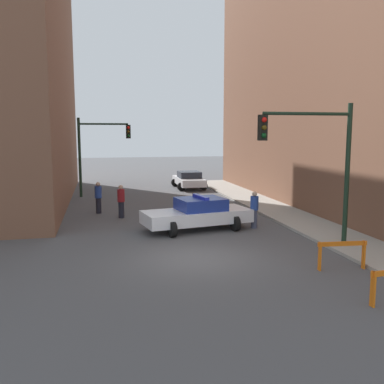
% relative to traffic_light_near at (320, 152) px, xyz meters
% --- Properties ---
extents(ground_plane, '(120.00, 120.00, 0.00)m').
position_rel_traffic_light_near_xyz_m(ground_plane, '(-4.73, -0.50, -3.53)').
color(ground_plane, '#4C4C4F').
extents(sidewalk_right, '(2.40, 44.00, 0.12)m').
position_rel_traffic_light_near_xyz_m(sidewalk_right, '(1.47, -0.50, -3.47)').
color(sidewalk_right, '#9E998E').
rests_on(sidewalk_right, ground_plane).
extents(traffic_light_near, '(3.64, 0.35, 5.20)m').
position_rel_traffic_light_near_xyz_m(traffic_light_near, '(0.00, 0.00, 0.00)').
color(traffic_light_near, black).
rests_on(traffic_light_near, sidewalk_right).
extents(traffic_light_far, '(3.44, 0.35, 5.20)m').
position_rel_traffic_light_near_xyz_m(traffic_light_far, '(-8.03, 14.73, -0.13)').
color(traffic_light_far, black).
rests_on(traffic_light_far, ground_plane).
extents(police_car, '(4.96, 2.90, 1.52)m').
position_rel_traffic_light_near_xyz_m(police_car, '(-3.72, 3.66, -2.81)').
color(police_car, white).
rests_on(police_car, ground_plane).
extents(parked_car_near, '(2.28, 4.30, 1.31)m').
position_rel_traffic_light_near_xyz_m(parked_car_near, '(-1.22, 17.46, -2.86)').
color(parked_car_near, silver).
rests_on(parked_car_near, ground_plane).
extents(pedestrian_crossing, '(0.50, 0.50, 1.66)m').
position_rel_traffic_light_near_xyz_m(pedestrian_crossing, '(-6.87, 7.05, -2.67)').
color(pedestrian_crossing, black).
rests_on(pedestrian_crossing, ground_plane).
extents(pedestrian_corner, '(0.43, 0.43, 1.66)m').
position_rel_traffic_light_near_xyz_m(pedestrian_corner, '(-7.99, 8.54, -2.67)').
color(pedestrian_corner, black).
rests_on(pedestrian_corner, ground_plane).
extents(pedestrian_sidewalk, '(0.38, 0.38, 1.66)m').
position_rel_traffic_light_near_xyz_m(pedestrian_sidewalk, '(-1.17, 3.45, -2.67)').
color(pedestrian_sidewalk, '#474C66').
rests_on(pedestrian_sidewalk, ground_plane).
extents(barrier_mid, '(1.60, 0.30, 0.90)m').
position_rel_traffic_light_near_xyz_m(barrier_mid, '(-0.57, -2.68, -2.91)').
color(barrier_mid, orange).
rests_on(barrier_mid, ground_plane).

